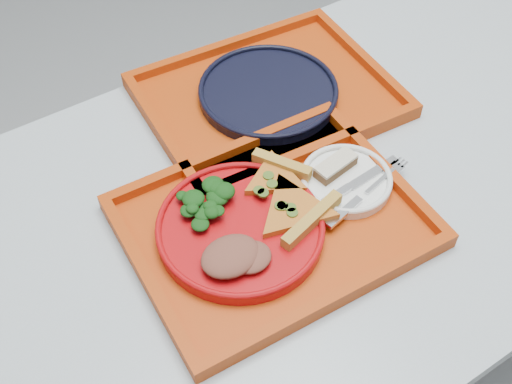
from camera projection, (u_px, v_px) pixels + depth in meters
ground at (315, 358)px, 1.68m from camera, size 10.00×10.00×0.00m
table at (341, 193)px, 1.17m from camera, size 1.60×0.80×0.75m
tray_main at (273, 225)px, 1.02m from camera, size 0.47×0.37×0.01m
tray_far at (268, 99)px, 1.21m from camera, size 0.48×0.38×0.01m
dinner_plate at (240, 230)px, 0.99m from camera, size 0.26×0.26×0.02m
side_plate at (346, 182)px, 1.06m from camera, size 0.15×0.15×0.01m
navy_plate at (268, 93)px, 1.20m from camera, size 0.26×0.26×0.02m
pizza_slice_a at (294, 207)px, 1.00m from camera, size 0.16×0.17×0.02m
pizza_slice_b at (274, 177)px, 1.04m from camera, size 0.15×0.15×0.02m
salad_heap at (205, 200)px, 0.99m from camera, size 0.09×0.08×0.04m
meat_portion at (230, 256)px, 0.93m from camera, size 0.09×0.07×0.03m
dessert_bar at (336, 166)px, 1.06m from camera, size 0.08×0.04×0.02m
knife at (356, 183)px, 1.04m from camera, size 0.19×0.03×0.01m
fork at (365, 193)px, 1.03m from camera, size 0.19×0.06×0.01m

